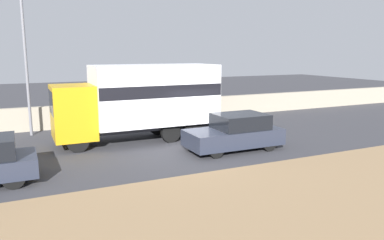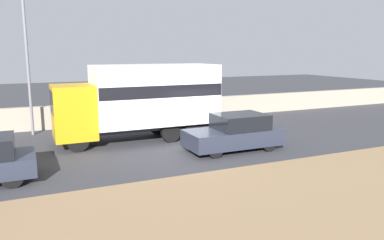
% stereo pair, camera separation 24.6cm
% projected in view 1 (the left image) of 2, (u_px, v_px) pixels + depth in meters
% --- Properties ---
extents(ground_plane, '(80.00, 80.00, 0.00)m').
position_uv_depth(ground_plane, '(210.00, 149.00, 16.11)').
color(ground_plane, '#38383D').
extents(dirt_shoulder_foreground, '(60.00, 6.07, 0.04)m').
position_uv_depth(dirt_shoulder_foreground, '(304.00, 195.00, 10.87)').
color(dirt_shoulder_foreground, '#937551').
rests_on(dirt_shoulder_foreground, ground_plane).
extents(stone_wall_backdrop, '(60.00, 0.35, 1.26)m').
position_uv_depth(stone_wall_backdrop, '(154.00, 111.00, 22.48)').
color(stone_wall_backdrop, '#A39984').
rests_on(stone_wall_backdrop, ground_plane).
extents(street_lamp, '(0.56, 0.28, 8.22)m').
position_uv_depth(street_lamp, '(24.00, 40.00, 17.89)').
color(street_lamp, slate).
rests_on(street_lamp, ground_plane).
extents(box_truck, '(7.46, 2.55, 3.53)m').
position_uv_depth(box_truck, '(143.00, 98.00, 17.34)').
color(box_truck, gold).
rests_on(box_truck, ground_plane).
extents(car_hatchback, '(4.08, 1.84, 1.53)m').
position_uv_depth(car_hatchback, '(235.00, 133.00, 15.86)').
color(car_hatchback, '#282D3D').
rests_on(car_hatchback, ground_plane).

